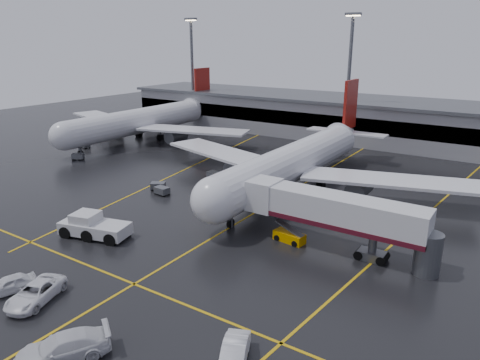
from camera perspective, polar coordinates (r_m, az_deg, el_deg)
The scene contains 22 objects.
ground at distance 57.01m, azimuth 2.79°, elevation -3.66°, with size 220.00×220.00×0.00m, color black.
apron_line_centre at distance 57.01m, azimuth 2.79°, elevation -3.65°, with size 0.25×90.00×0.02m, color gold.
apron_line_stop at distance 41.41m, azimuth -13.34°, elevation -12.78°, with size 60.00×0.25×0.02m, color gold.
apron_line_left at distance 75.78m, azimuth -6.40°, elevation 1.65°, with size 0.25×70.00×0.02m, color gold.
apron_line_right at distance 60.21m, azimuth 22.83°, elevation -3.90°, with size 0.25×70.00×0.02m, color gold.
terminal at distance 98.94m, azimuth 17.25°, elevation 7.27°, with size 122.00×19.00×8.60m.
light_mast_left at distance 113.70m, azimuth -6.12°, elevation 14.33°, with size 3.00×1.20×25.45m.
light_mast_mid at distance 93.69m, azimuth 13.75°, elevation 13.29°, with size 3.00×1.20×25.45m.
main_airliner at distance 63.87m, azimuth 7.29°, elevation 2.52°, with size 48.80×45.60×14.10m.
second_airliner at distance 97.87m, azimuth -12.13°, elevation 7.49°, with size 48.80×45.60×14.10m.
jet_bridge at distance 45.75m, azimuth 11.88°, elevation -4.21°, with size 19.90×3.40×6.05m.
pushback_tractor at distance 51.40m, azimuth -18.19°, elevation -5.70°, with size 8.13×4.93×2.72m.
belt_loader at distance 48.14m, azimuth 6.31°, elevation -7.20°, with size 3.55×1.97×2.15m.
service_van_a at distance 41.20m, azimuth -24.60°, elevation -12.95°, with size 2.57×5.57×1.55m, color white.
service_van_b at distance 34.00m, azimuth -21.66°, elevation -19.24°, with size 2.52×6.19×1.80m, color silver.
service_van_c at distance 31.59m, azimuth -0.76°, elevation -21.31°, with size 1.61×4.61×1.52m, color white.
service_van_d at distance 43.49m, azimuth -27.38°, elevation -11.75°, with size 1.75×4.35×1.48m, color white.
baggage_cart_a at distance 62.72m, azimuth -9.92°, elevation -1.31°, with size 2.13×1.50×1.12m.
baggage_cart_b at distance 64.79m, azimuth -10.40°, elevation -0.72°, with size 2.38×2.15×1.12m.
baggage_cart_c at distance 68.98m, azimuth -3.37°, elevation 0.67°, with size 2.22×1.67×1.12m.
baggage_cart_d at distance 94.00m, azimuth -19.13°, elevation 4.28°, with size 2.29×1.82×1.12m.
baggage_cart_e at distance 85.02m, azimuth -19.96°, elevation 2.87°, with size 2.38×2.23×1.12m.
Camera 1 is at (26.87, -45.89, 20.55)m, focal length 33.47 mm.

